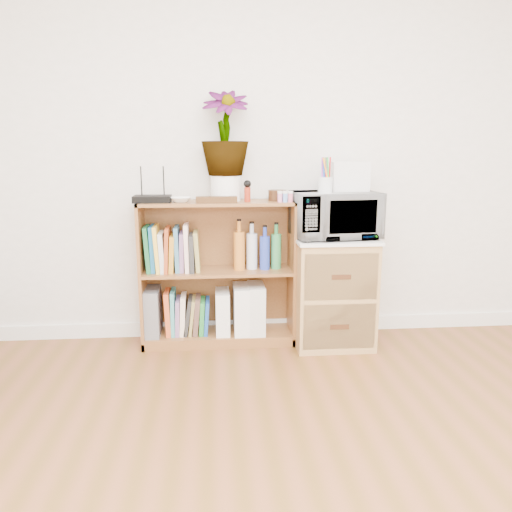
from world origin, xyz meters
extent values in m
cube|color=white|center=(0.00, 2.24, 0.05)|extent=(4.00, 0.02, 0.10)
cube|color=brown|center=(-0.35, 2.10, 0.47)|extent=(1.00, 0.30, 0.95)
cube|color=#9E7542|center=(0.40, 2.02, 0.35)|extent=(0.50, 0.45, 0.70)
imported|color=silver|center=(0.40, 2.02, 0.87)|extent=(0.56, 0.41, 0.29)
cylinder|color=silver|center=(0.31, 1.94, 1.06)|extent=(0.09, 0.09, 0.10)
cube|color=silver|center=(0.50, 2.10, 1.11)|extent=(0.24, 0.20, 0.19)
cube|color=black|center=(-0.75, 2.08, 0.97)|extent=(0.23, 0.16, 0.04)
imported|color=white|center=(-0.58, 2.07, 0.97)|extent=(0.13, 0.13, 0.03)
cylinder|color=white|center=(-0.29, 2.12, 1.03)|extent=(0.19, 0.19, 0.16)
imported|color=#3E752E|center=(-0.29, 2.12, 1.38)|extent=(0.30, 0.30, 0.53)
cube|color=#37220F|center=(-0.35, 2.00, 0.97)|extent=(0.26, 0.06, 0.04)
cylinder|color=maroon|center=(-0.16, 2.06, 1.00)|extent=(0.04, 0.04, 0.09)
cylinder|color=#331A0E|center=(0.04, 2.11, 0.98)|extent=(0.12, 0.12, 0.07)
cube|color=#CD7288|center=(0.08, 2.01, 0.98)|extent=(0.12, 0.04, 0.06)
cube|color=slate|center=(-0.78, 2.10, 0.22)|extent=(0.09, 0.25, 0.31)
cube|color=white|center=(-0.32, 2.09, 0.21)|extent=(0.09, 0.23, 0.29)
cube|color=white|center=(-0.20, 2.09, 0.23)|extent=(0.10, 0.25, 0.32)
cube|color=silver|center=(-0.10, 2.09, 0.23)|extent=(0.10, 0.26, 0.33)
cube|color=#1B6636|center=(-0.80, 2.10, 0.65)|extent=(0.04, 0.20, 0.30)
cube|color=#1B68A3|center=(-0.77, 2.10, 0.65)|extent=(0.03, 0.20, 0.30)
cube|color=yellow|center=(-0.74, 2.10, 0.65)|extent=(0.04, 0.20, 0.30)
cube|color=silver|center=(-0.71, 2.10, 0.63)|extent=(0.04, 0.20, 0.26)
cube|color=#A9431D|center=(-0.67, 2.10, 0.64)|extent=(0.04, 0.20, 0.29)
cube|color=#C58722|center=(-0.64, 2.10, 0.62)|extent=(0.04, 0.20, 0.24)
cube|color=teal|center=(-0.61, 2.10, 0.64)|extent=(0.03, 0.20, 0.29)
cube|color=#865B89|center=(-0.58, 2.10, 0.63)|extent=(0.03, 0.20, 0.25)
cube|color=#FFD7C6|center=(-0.55, 2.10, 0.65)|extent=(0.03, 0.20, 0.31)
cube|color=#2B2B2B|center=(-0.52, 2.10, 0.62)|extent=(0.03, 0.20, 0.24)
cube|color=#A5974C|center=(-0.48, 2.10, 0.63)|extent=(0.04, 0.20, 0.26)
cylinder|color=#C67125|center=(-0.21, 2.10, 0.66)|extent=(0.07, 0.07, 0.32)
cylinder|color=silver|center=(-0.13, 2.10, 0.65)|extent=(0.07, 0.07, 0.30)
cylinder|color=#273FB8|center=(-0.04, 2.10, 0.64)|extent=(0.07, 0.07, 0.28)
cylinder|color=#31884A|center=(0.04, 2.10, 0.65)|extent=(0.07, 0.07, 0.30)
cylinder|color=#C3D632|center=(0.11, 2.10, 0.65)|extent=(0.07, 0.07, 0.31)
cube|color=#D95526|center=(-0.68, 2.10, 0.22)|extent=(0.04, 0.19, 0.29)
cube|color=teal|center=(-0.65, 2.10, 0.22)|extent=(0.03, 0.19, 0.30)
cube|color=#875F8F|center=(-0.62, 2.10, 0.19)|extent=(0.04, 0.19, 0.24)
cube|color=#FFE2C6|center=(-0.59, 2.10, 0.20)|extent=(0.05, 0.19, 0.26)
cube|color=#272727|center=(-0.55, 2.10, 0.19)|extent=(0.06, 0.19, 0.24)
cube|color=olive|center=(-0.53, 2.10, 0.19)|extent=(0.05, 0.19, 0.24)
cube|color=brown|center=(-0.50, 2.10, 0.19)|extent=(0.06, 0.19, 0.25)
cube|color=#227F33|center=(-0.46, 2.10, 0.18)|extent=(0.04, 0.19, 0.23)
cube|color=#184695|center=(-0.43, 2.10, 0.18)|extent=(0.04, 0.19, 0.23)
camera|label=1|loc=(-0.37, -1.10, 1.28)|focal=35.00mm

